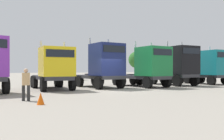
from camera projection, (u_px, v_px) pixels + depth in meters
The scene contains 10 objects.
ground at pixel (114, 91), 18.87m from camera, with size 200.00×200.00×0.00m, color gray.
semi_truck_yellow at pixel (54, 68), 19.46m from camera, with size 2.62×6.13×3.95m.
semi_truck_navy at pixel (103, 65), 21.42m from camera, with size 3.20×6.19×4.45m.
semi_truck_green at pixel (149, 67), 22.47m from camera, with size 3.13×6.48×4.26m.
semi_truck_black at pixel (178, 66), 24.83m from camera, with size 2.59×6.24×4.54m.
semi_truck_teal at pixel (210, 67), 26.74m from camera, with size 2.71×5.76×4.28m.
visitor_with_camera at pixel (26, 82), 12.75m from camera, with size 0.55×0.55×1.70m.
traffic_cone_near at pixel (41, 99), 11.41m from camera, with size 0.36×0.36×0.58m, color #F2590C.
oak_far_centre at pixel (65, 58), 38.25m from camera, with size 3.19×3.19×5.03m.
oak_far_right at pixel (137, 60), 44.21m from camera, with size 3.05×3.05×4.91m.
Camera 1 is at (-8.36, -16.91, 1.66)m, focal length 39.08 mm.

